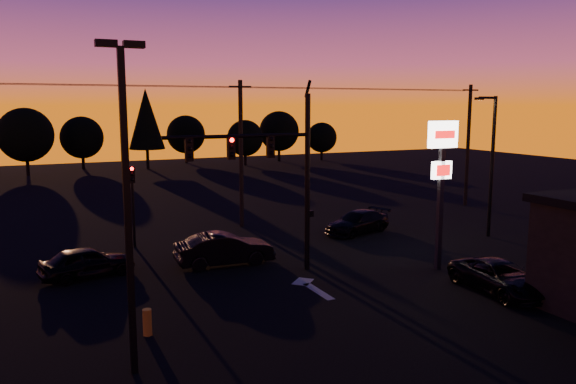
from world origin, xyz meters
name	(u,v)px	position (x,y,z in m)	size (l,w,h in m)	color
ground	(319,301)	(0.00, 0.00, 0.00)	(120.00, 120.00, 0.00)	black
lane_arrow	(311,287)	(0.50, 1.67, 0.01)	(1.20, 3.10, 0.01)	beige
traffic_signal_mast	(275,164)	(-0.10, 3.99, 4.94)	(6.79, 0.52, 8.58)	black
secondary_signal	(133,194)	(-5.00, 11.49, 2.86)	(0.30, 0.31, 4.35)	black
parking_lot_light	(126,188)	(-7.50, -3.00, 5.27)	(1.25, 0.30, 9.14)	black
pylon_sign	(442,163)	(7.00, 1.50, 4.91)	(1.50, 0.28, 6.80)	black
streetlight	(491,160)	(13.91, 5.50, 4.42)	(1.55, 0.35, 8.00)	black
utility_pole_1	(241,153)	(2.00, 14.00, 4.59)	(1.40, 0.26, 9.00)	black
utility_pole_2	(468,145)	(20.00, 14.00, 4.59)	(1.40, 0.26, 9.00)	black
power_wires	(240,87)	(2.00, 14.00, 8.57)	(36.00, 1.22, 0.07)	black
bollard	(147,322)	(-6.65, -0.52, 0.44)	(0.30, 0.30, 0.89)	#B77819
tree_2	(25,135)	(-10.00, 48.00, 4.37)	(5.77, 5.78, 7.26)	black
tree_3	(82,138)	(-4.00, 52.00, 3.75)	(4.95, 4.95, 6.22)	black
tree_4	(146,119)	(3.00, 49.00, 5.93)	(4.18, 4.18, 9.50)	black
tree_5	(186,134)	(9.00, 54.00, 3.75)	(4.95, 4.95, 6.22)	black
tree_6	(245,138)	(15.00, 48.00, 3.43)	(4.54, 4.54, 5.71)	black
tree_7	(279,131)	(21.00, 51.00, 4.06)	(5.36, 5.36, 6.74)	black
tree_8	(322,137)	(27.00, 50.00, 3.12)	(4.12, 4.12, 5.19)	black
car_left	(87,262)	(-7.80, 7.00, 0.68)	(1.62, 4.02, 1.37)	black
car_mid	(225,249)	(-1.70, 6.32, 0.76)	(1.61, 4.60, 1.52)	black
car_right	(358,222)	(7.59, 9.40, 0.65)	(1.82, 4.48, 1.30)	black
suv_parked	(501,277)	(7.12, -2.19, 0.63)	(2.10, 4.56, 1.27)	black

